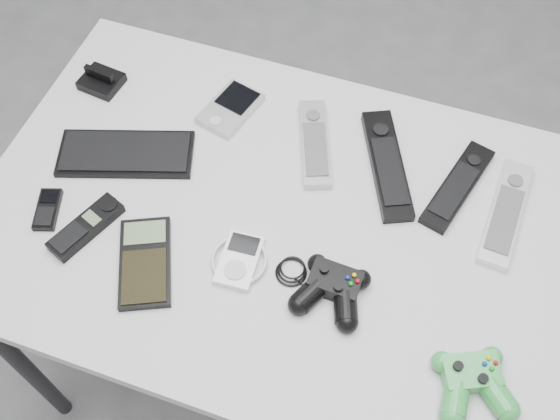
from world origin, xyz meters
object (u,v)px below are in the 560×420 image
(pda_keyboard, at_px, (126,153))
(controller_green, at_px, (473,381))
(mobile_phone, at_px, (47,209))
(controller_black, at_px, (332,288))
(pda, at_px, (230,108))
(mp3_player, at_px, (239,260))
(calculator, at_px, (145,262))
(remote_black_a, at_px, (387,164))
(remote_silver_b, at_px, (506,213))
(remote_black_b, at_px, (458,186))
(cordless_handset, at_px, (86,227))
(desk, at_px, (287,238))
(remote_silver_a, at_px, (315,143))

(pda_keyboard, bearing_deg, controller_green, -36.10)
(mobile_phone, xyz_separation_m, controller_black, (0.53, 0.01, 0.01))
(pda_keyboard, relative_size, pda, 2.00)
(pda_keyboard, height_order, mp3_player, mp3_player)
(controller_green, bearing_deg, controller_black, 137.65)
(mobile_phone, height_order, calculator, calculator)
(remote_black_a, relative_size, remote_silver_b, 1.08)
(remote_black_b, relative_size, mobile_phone, 2.47)
(cordless_handset, relative_size, mp3_player, 1.37)
(desk, relative_size, cordless_handset, 7.85)
(calculator, bearing_deg, pda, 63.45)
(remote_silver_b, bearing_deg, remote_black_b, 165.20)
(remote_silver_a, distance_m, calculator, 0.39)
(remote_silver_b, height_order, controller_black, controller_black)
(pda_keyboard, relative_size, mp3_player, 2.43)
(remote_silver_b, bearing_deg, remote_black_a, 175.04)
(remote_silver_b, xyz_separation_m, mp3_player, (-0.42, -0.25, -0.00))
(desk, distance_m, pda_keyboard, 0.35)
(remote_silver_a, height_order, calculator, remote_silver_a)
(mobile_phone, distance_m, cordless_handset, 0.09)
(mobile_phone, height_order, controller_black, controller_black)
(desk, xyz_separation_m, calculator, (-0.20, -0.16, 0.07))
(remote_black_a, bearing_deg, remote_silver_b, -33.13)
(remote_black_b, bearing_deg, calculator, -129.55)
(remote_silver_a, height_order, cordless_handset, same)
(pda_keyboard, xyz_separation_m, mp3_player, (0.29, -0.14, 0.00))
(controller_black, bearing_deg, cordless_handset, -173.95)
(pda_keyboard, relative_size, controller_black, 1.25)
(mp3_player, bearing_deg, desk, 61.06)
(pda_keyboard, xyz_separation_m, remote_black_a, (0.48, 0.14, 0.00))
(pda_keyboard, distance_m, mp3_player, 0.32)
(pda, bearing_deg, cordless_handset, -97.75)
(calculator, distance_m, controller_black, 0.32)
(pda_keyboard, height_order, controller_black, controller_black)
(remote_silver_b, relative_size, controller_black, 1.12)
(remote_black_b, distance_m, controller_black, 0.32)
(remote_black_a, xyz_separation_m, mobile_phone, (-0.55, -0.30, -0.01))
(pda_keyboard, height_order, controller_green, controller_green)
(pda_keyboard, height_order, remote_black_b, remote_black_b)
(remote_black_b, xyz_separation_m, mp3_player, (-0.32, -0.28, -0.00))
(desk, bearing_deg, calculator, -140.79)
(pda, xyz_separation_m, cordless_handset, (-0.14, -0.34, 0.00))
(mp3_player, distance_m, controller_green, 0.42)
(remote_black_a, height_order, mp3_player, remote_black_a)
(pda_keyboard, bearing_deg, cordless_handset, -105.69)
(desk, distance_m, remote_silver_a, 0.19)
(cordless_handset, bearing_deg, pda_keyboard, 114.25)
(mobile_phone, bearing_deg, cordless_handset, -26.24)
(remote_black_a, bearing_deg, controller_green, -82.58)
(remote_silver_b, bearing_deg, pda, 176.77)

